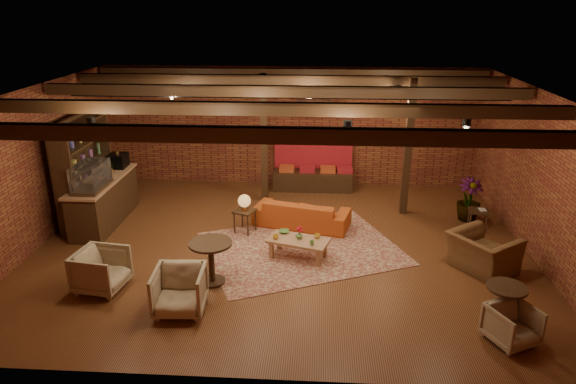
# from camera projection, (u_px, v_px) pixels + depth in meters

# --- Properties ---
(floor) EXTENTS (10.00, 10.00, 0.00)m
(floor) POSITION_uv_depth(u_px,v_px,m) (281.00, 246.00, 10.67)
(floor) COLOR #391B0E
(floor) RESTS_ON ground
(ceiling) EXTENTS (10.00, 8.00, 0.02)m
(ceiling) POSITION_uv_depth(u_px,v_px,m) (280.00, 92.00, 9.55)
(ceiling) COLOR black
(ceiling) RESTS_ON wall_back
(wall_back) EXTENTS (10.00, 0.02, 3.20)m
(wall_back) POSITION_uv_depth(u_px,v_px,m) (292.00, 127.00, 13.85)
(wall_back) COLOR maroon
(wall_back) RESTS_ON ground
(wall_front) EXTENTS (10.00, 0.02, 3.20)m
(wall_front) POSITION_uv_depth(u_px,v_px,m) (256.00, 275.00, 6.37)
(wall_front) COLOR maroon
(wall_front) RESTS_ON ground
(wall_left) EXTENTS (0.02, 8.00, 3.20)m
(wall_left) POSITION_uv_depth(u_px,v_px,m) (35.00, 169.00, 10.40)
(wall_left) COLOR maroon
(wall_left) RESTS_ON ground
(wall_right) EXTENTS (0.02, 8.00, 3.20)m
(wall_right) POSITION_uv_depth(u_px,v_px,m) (540.00, 179.00, 9.81)
(wall_right) COLOR maroon
(wall_right) RESTS_ON ground
(ceiling_beams) EXTENTS (9.80, 6.40, 0.22)m
(ceiling_beams) POSITION_uv_depth(u_px,v_px,m) (280.00, 98.00, 9.59)
(ceiling_beams) COLOR black
(ceiling_beams) RESTS_ON ceiling
(ceiling_pipe) EXTENTS (9.60, 0.12, 0.12)m
(ceiling_pipe) POSITION_uv_depth(u_px,v_px,m) (286.00, 96.00, 11.17)
(ceiling_pipe) COLOR black
(ceiling_pipe) RESTS_ON ceiling
(post_left) EXTENTS (0.16, 0.16, 3.20)m
(post_left) POSITION_uv_depth(u_px,v_px,m) (264.00, 140.00, 12.57)
(post_left) COLOR black
(post_left) RESTS_ON ground
(post_right) EXTENTS (0.16, 0.16, 3.20)m
(post_right) POSITION_uv_depth(u_px,v_px,m) (408.00, 149.00, 11.81)
(post_right) COLOR black
(post_right) RESTS_ON ground
(service_counter) EXTENTS (0.80, 2.50, 1.60)m
(service_counter) POSITION_uv_depth(u_px,v_px,m) (103.00, 190.00, 11.56)
(service_counter) COLOR black
(service_counter) RESTS_ON ground
(plant_counter) EXTENTS (0.35, 0.39, 0.30)m
(plant_counter) POSITION_uv_depth(u_px,v_px,m) (108.00, 169.00, 11.60)
(plant_counter) COLOR #337F33
(plant_counter) RESTS_ON service_counter
(shelving_hutch) EXTENTS (0.52, 2.00, 2.40)m
(shelving_hutch) POSITION_uv_depth(u_px,v_px,m) (85.00, 171.00, 11.54)
(shelving_hutch) COLOR black
(shelving_hutch) RESTS_ON ground
(banquette) EXTENTS (2.10, 0.70, 1.00)m
(banquette) POSITION_uv_depth(u_px,v_px,m) (313.00, 171.00, 13.78)
(banquette) COLOR #A91C26
(banquette) RESTS_ON ground
(service_sign) EXTENTS (0.86, 0.06, 0.30)m
(service_sign) POSITION_uv_depth(u_px,v_px,m) (314.00, 106.00, 12.71)
(service_sign) COLOR #E75617
(service_sign) RESTS_ON ceiling
(ceiling_spotlights) EXTENTS (6.40, 4.40, 0.28)m
(ceiling_spotlights) POSITION_uv_depth(u_px,v_px,m) (280.00, 110.00, 9.67)
(ceiling_spotlights) COLOR black
(ceiling_spotlights) RESTS_ON ceiling
(rug) EXTENTS (4.63, 4.16, 0.01)m
(rug) POSITION_uv_depth(u_px,v_px,m) (302.00, 248.00, 10.57)
(rug) COLOR maroon
(rug) RESTS_ON floor
(sofa) EXTENTS (2.26, 1.33, 0.62)m
(sofa) POSITION_uv_depth(u_px,v_px,m) (302.00, 213.00, 11.54)
(sofa) COLOR #A64217
(sofa) RESTS_ON floor
(coffee_table) EXTENTS (1.29, 0.91, 0.65)m
(coffee_table) POSITION_uv_depth(u_px,v_px,m) (298.00, 241.00, 10.08)
(coffee_table) COLOR #A16A4B
(coffee_table) RESTS_ON floor
(side_table_lamp) EXTENTS (0.55, 0.55, 0.88)m
(side_table_lamp) POSITION_uv_depth(u_px,v_px,m) (244.00, 204.00, 11.10)
(side_table_lamp) COLOR black
(side_table_lamp) RESTS_ON floor
(round_table_left) EXTENTS (0.77, 0.77, 0.80)m
(round_table_left) POSITION_uv_depth(u_px,v_px,m) (211.00, 255.00, 9.12)
(round_table_left) COLOR black
(round_table_left) RESTS_ON floor
(armchair_a) EXTENTS (0.85, 0.90, 0.82)m
(armchair_a) POSITION_uv_depth(u_px,v_px,m) (101.00, 268.00, 8.96)
(armchair_a) COLOR beige
(armchair_a) RESTS_ON floor
(armchair_b) EXTENTS (0.85, 0.80, 0.83)m
(armchair_b) POSITION_uv_depth(u_px,v_px,m) (179.00, 289.00, 8.31)
(armchair_b) COLOR beige
(armchair_b) RESTS_ON floor
(armchair_right) EXTENTS (1.23, 1.32, 0.97)m
(armchair_right) POSITION_uv_depth(u_px,v_px,m) (484.00, 246.00, 9.59)
(armchair_right) COLOR brown
(armchair_right) RESTS_ON floor
(side_table_book) EXTENTS (0.48, 0.48, 0.48)m
(side_table_book) POSITION_uv_depth(u_px,v_px,m) (479.00, 212.00, 11.32)
(side_table_book) COLOR black
(side_table_book) RESTS_ON floor
(round_table_right) EXTENTS (0.61, 0.61, 0.72)m
(round_table_right) POSITION_uv_depth(u_px,v_px,m) (505.00, 300.00, 7.88)
(round_table_right) COLOR black
(round_table_right) RESTS_ON floor
(armchair_far) EXTENTS (0.84, 0.82, 0.66)m
(armchair_far) POSITION_uv_depth(u_px,v_px,m) (512.00, 323.00, 7.57)
(armchair_far) COLOR beige
(armchair_far) RESTS_ON floor
(plant_tall) EXTENTS (1.93, 1.93, 2.98)m
(plant_tall) POSITION_uv_depth(u_px,v_px,m) (475.00, 158.00, 11.46)
(plant_tall) COLOR #4C7F4C
(plant_tall) RESTS_ON floor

